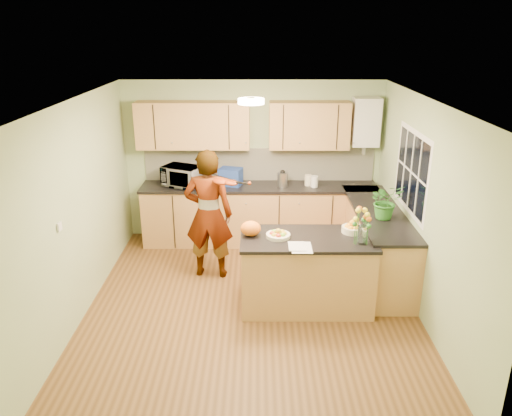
{
  "coord_description": "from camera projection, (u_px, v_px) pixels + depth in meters",
  "views": [
    {
      "loc": [
        0.07,
        -5.38,
        3.27
      ],
      "look_at": [
        0.05,
        0.5,
        1.1
      ],
      "focal_mm": 35.0,
      "sensor_mm": 36.0,
      "label": 1
    }
  ],
  "objects": [
    {
      "name": "floor",
      "position": [
        251.0,
        305.0,
        6.18
      ],
      "size": [
        4.5,
        4.5,
        0.0
      ],
      "primitive_type": "plane",
      "color": "#563718",
      "rests_on": "ground"
    },
    {
      "name": "ceiling",
      "position": [
        251.0,
        102.0,
        5.32
      ],
      "size": [
        4.0,
        4.5,
        0.02
      ],
      "primitive_type": "cube",
      "color": "silver",
      "rests_on": "wall_back"
    },
    {
      "name": "wall_back",
      "position": [
        253.0,
        161.0,
        7.86
      ],
      "size": [
        4.0,
        0.02,
        2.5
      ],
      "primitive_type": "cube",
      "color": "#96AD7B",
      "rests_on": "floor"
    },
    {
      "name": "wall_front",
      "position": [
        247.0,
        319.0,
        3.64
      ],
      "size": [
        4.0,
        0.02,
        2.5
      ],
      "primitive_type": "cube",
      "color": "#96AD7B",
      "rests_on": "floor"
    },
    {
      "name": "wall_left",
      "position": [
        78.0,
        211.0,
        5.76
      ],
      "size": [
        0.02,
        4.5,
        2.5
      ],
      "primitive_type": "cube",
      "color": "#96AD7B",
      "rests_on": "floor"
    },
    {
      "name": "wall_right",
      "position": [
        424.0,
        211.0,
        5.74
      ],
      "size": [
        0.02,
        4.5,
        2.5
      ],
      "primitive_type": "cube",
      "color": "#96AD7B",
      "rests_on": "floor"
    },
    {
      "name": "back_counter",
      "position": [
        259.0,
        214.0,
        7.85
      ],
      "size": [
        3.64,
        0.62,
        0.94
      ],
      "color": "#BA824A",
      "rests_on": "floor"
    },
    {
      "name": "right_counter",
      "position": [
        376.0,
        243.0,
        6.81
      ],
      "size": [
        0.62,
        2.24,
        0.94
      ],
      "color": "#BA824A",
      "rests_on": "floor"
    },
    {
      "name": "splashback",
      "position": [
        259.0,
        164.0,
        7.86
      ],
      "size": [
        3.6,
        0.02,
        0.52
      ],
      "primitive_type": "cube",
      "color": "silver",
      "rests_on": "back_counter"
    },
    {
      "name": "upper_cabinets",
      "position": [
        241.0,
        125.0,
        7.49
      ],
      "size": [
        3.2,
        0.34,
        0.7
      ],
      "color": "#BA824A",
      "rests_on": "wall_back"
    },
    {
      "name": "boiler",
      "position": [
        366.0,
        122.0,
        7.48
      ],
      "size": [
        0.4,
        0.3,
        0.86
      ],
      "color": "white",
      "rests_on": "wall_back"
    },
    {
      "name": "window_right",
      "position": [
        412.0,
        172.0,
        6.2
      ],
      "size": [
        0.01,
        1.3,
        1.05
      ],
      "color": "white",
      "rests_on": "wall_right"
    },
    {
      "name": "light_switch",
      "position": [
        59.0,
        227.0,
        5.18
      ],
      "size": [
        0.02,
        0.09,
        0.09
      ],
      "primitive_type": "cube",
      "color": "white",
      "rests_on": "wall_left"
    },
    {
      "name": "ceiling_lamp",
      "position": [
        251.0,
        101.0,
        5.61
      ],
      "size": [
        0.3,
        0.3,
        0.07
      ],
      "color": "#FFEABF",
      "rests_on": "ceiling"
    },
    {
      "name": "peninsula_island",
      "position": [
        306.0,
        272.0,
        6.04
      ],
      "size": [
        1.59,
        0.81,
        0.91
      ],
      "color": "#BA824A",
      "rests_on": "floor"
    },
    {
      "name": "fruit_dish",
      "position": [
        278.0,
        234.0,
        5.87
      ],
      "size": [
        0.29,
        0.29,
        0.1
      ],
      "color": "beige",
      "rests_on": "peninsula_island"
    },
    {
      "name": "orange_bowl",
      "position": [
        352.0,
        227.0,
        6.0
      ],
      "size": [
        0.26,
        0.26,
        0.15
      ],
      "color": "beige",
      "rests_on": "peninsula_island"
    },
    {
      "name": "flower_vase",
      "position": [
        364.0,
        218.0,
        5.61
      ],
      "size": [
        0.26,
        0.26,
        0.48
      ],
      "rotation": [
        0.0,
        0.0,
        0.3
      ],
      "color": "silver",
      "rests_on": "peninsula_island"
    },
    {
      "name": "orange_bag",
      "position": [
        251.0,
        228.0,
        5.9
      ],
      "size": [
        0.26,
        0.23,
        0.18
      ],
      "primitive_type": "ellipsoid",
      "rotation": [
        0.0,
        0.0,
        -0.11
      ],
      "color": "orange",
      "rests_on": "peninsula_island"
    },
    {
      "name": "papers",
      "position": [
        301.0,
        247.0,
        5.6
      ],
      "size": [
        0.23,
        0.32,
        0.01
      ],
      "primitive_type": "cube",
      "color": "silver",
      "rests_on": "peninsula_island"
    },
    {
      "name": "violinist",
      "position": [
        209.0,
        214.0,
        6.66
      ],
      "size": [
        0.69,
        0.48,
        1.78
      ],
      "primitive_type": "imported",
      "rotation": [
        0.0,
        0.0,
        3.05
      ],
      "color": "tan",
      "rests_on": "floor"
    },
    {
      "name": "violin",
      "position": [
        221.0,
        181.0,
        6.26
      ],
      "size": [
        0.63,
        0.55,
        0.16
      ],
      "primitive_type": null,
      "rotation": [
        0.17,
        0.0,
        -0.61
      ],
      "color": "#4F0E04",
      "rests_on": "violinist"
    },
    {
      "name": "microwave",
      "position": [
        182.0,
        176.0,
        7.61
      ],
      "size": [
        0.68,
        0.59,
        0.31
      ],
      "primitive_type": "imported",
      "rotation": [
        0.0,
        0.0,
        -0.43
      ],
      "color": "white",
      "rests_on": "back_counter"
    },
    {
      "name": "blue_box",
      "position": [
        231.0,
        177.0,
        7.67
      ],
      "size": [
        0.39,
        0.33,
        0.27
      ],
      "primitive_type": "cube",
      "rotation": [
        0.0,
        0.0,
        -0.28
      ],
      "color": "navy",
      "rests_on": "back_counter"
    },
    {
      "name": "kettle",
      "position": [
        283.0,
        179.0,
        7.61
      ],
      "size": [
        0.16,
        0.16,
        0.3
      ],
      "rotation": [
        0.0,
        0.0,
        -0.23
      ],
      "color": "#AEAFB3",
      "rests_on": "back_counter"
    },
    {
      "name": "jar_cream",
      "position": [
        308.0,
        180.0,
        7.67
      ],
      "size": [
        0.13,
        0.13,
        0.17
      ],
      "primitive_type": "cylinder",
      "rotation": [
        0.0,
        0.0,
        0.23
      ],
      "color": "beige",
      "rests_on": "back_counter"
    },
    {
      "name": "jar_white",
      "position": [
        314.0,
        181.0,
        7.59
      ],
      "size": [
        0.13,
        0.13,
        0.17
      ],
      "primitive_type": "cylinder",
      "rotation": [
        0.0,
        0.0,
        -0.24
      ],
      "color": "white",
      "rests_on": "back_counter"
    },
    {
      "name": "potted_plant",
      "position": [
        386.0,
        201.0,
        6.31
      ],
      "size": [
        0.49,
        0.44,
        0.46
      ],
      "primitive_type": "imported",
      "rotation": [
        0.0,
        0.0,
        0.23
      ],
      "color": "#307828",
      "rests_on": "right_counter"
    }
  ]
}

